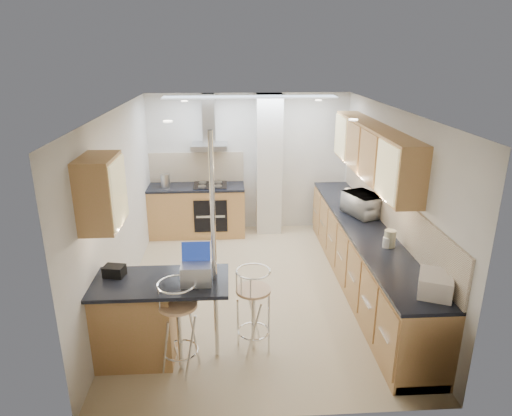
{
  "coord_description": "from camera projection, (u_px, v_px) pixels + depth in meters",
  "views": [
    {
      "loc": [
        -0.36,
        -5.72,
        3.21
      ],
      "look_at": [
        -0.0,
        0.2,
        1.14
      ],
      "focal_mm": 32.0,
      "sensor_mm": 36.0,
      "label": 1
    }
  ],
  "objects": [
    {
      "name": "ground",
      "position": [
        257.0,
        289.0,
        6.47
      ],
      "size": [
        4.8,
        4.8,
        0.0
      ],
      "primitive_type": "plane",
      "color": "#CBAF87",
      "rests_on": "ground"
    },
    {
      "name": "room_shell",
      "position": [
        279.0,
        176.0,
        6.33
      ],
      "size": [
        3.64,
        4.84,
        2.51
      ],
      "color": "silver",
      "rests_on": "ground"
    },
    {
      "name": "right_counter",
      "position": [
        363.0,
        256.0,
        6.4
      ],
      "size": [
        0.63,
        4.4,
        0.92
      ],
      "color": "#AC8744",
      "rests_on": "ground"
    },
    {
      "name": "back_counter",
      "position": [
        197.0,
        210.0,
        8.24
      ],
      "size": [
        1.7,
        0.63,
        0.92
      ],
      "color": "#AC8744",
      "rests_on": "ground"
    },
    {
      "name": "peninsula",
      "position": [
        161.0,
        319.0,
        4.88
      ],
      "size": [
        1.47,
        0.72,
        0.94
      ],
      "color": "#AC8744",
      "rests_on": "ground"
    },
    {
      "name": "microwave",
      "position": [
        363.0,
        204.0,
        6.62
      ],
      "size": [
        0.58,
        0.68,
        0.32
      ],
      "primitive_type": "imported",
      "rotation": [
        0.0,
        0.0,
        1.95
      ],
      "color": "silver",
      "rests_on": "right_counter"
    },
    {
      "name": "laptop",
      "position": [
        196.0,
        274.0,
        4.65
      ],
      "size": [
        0.31,
        0.23,
        0.21
      ],
      "primitive_type": "cube",
      "rotation": [
        0.0,
        0.0,
        0.01
      ],
      "color": "#A9ACB1",
      "rests_on": "peninsula"
    },
    {
      "name": "bag",
      "position": [
        114.0,
        271.0,
        4.81
      ],
      "size": [
        0.24,
        0.19,
        0.12
      ],
      "primitive_type": "cube",
      "rotation": [
        0.0,
        0.0,
        -0.21
      ],
      "color": "black",
      "rests_on": "peninsula"
    },
    {
      "name": "bar_stool_near",
      "position": [
        179.0,
        327.0,
        4.68
      ],
      "size": [
        0.45,
        0.45,
        1.03
      ],
      "primitive_type": null,
      "rotation": [
        0.0,
        0.0,
        -0.07
      ],
      "color": "tan",
      "rests_on": "ground"
    },
    {
      "name": "bar_stool_end",
      "position": [
        253.0,
        310.0,
        5.02
      ],
      "size": [
        0.57,
        0.57,
        0.99
      ],
      "primitive_type": null,
      "rotation": [
        0.0,
        0.0,
        0.75
      ],
      "color": "tan",
      "rests_on": "ground"
    },
    {
      "name": "jar_a",
      "position": [
        352.0,
        201.0,
        7.01
      ],
      "size": [
        0.14,
        0.14,
        0.18
      ],
      "primitive_type": "cylinder",
      "rotation": [
        0.0,
        0.0,
        -0.21
      ],
      "color": "beige",
      "rests_on": "right_counter"
    },
    {
      "name": "jar_b",
      "position": [
        348.0,
        193.0,
        7.42
      ],
      "size": [
        0.13,
        0.13,
        0.16
      ],
      "primitive_type": "cylinder",
      "rotation": [
        0.0,
        0.0,
        -0.25
      ],
      "color": "beige",
      "rests_on": "right_counter"
    },
    {
      "name": "jar_c",
      "position": [
        390.0,
        239.0,
        5.57
      ],
      "size": [
        0.15,
        0.15,
        0.21
      ],
      "primitive_type": "cylinder",
      "rotation": [
        0.0,
        0.0,
        0.09
      ],
      "color": "#B5B291",
      "rests_on": "right_counter"
    },
    {
      "name": "jar_d",
      "position": [
        387.0,
        242.0,
        5.56
      ],
      "size": [
        0.12,
        0.12,
        0.13
      ],
      "primitive_type": "cylinder",
      "rotation": [
        0.0,
        0.0,
        -0.24
      ],
      "color": "silver",
      "rests_on": "right_counter"
    },
    {
      "name": "bread_bin",
      "position": [
        435.0,
        284.0,
        4.49
      ],
      "size": [
        0.45,
        0.49,
        0.21
      ],
      "primitive_type": "cube",
      "rotation": [
        0.0,
        0.0,
        -0.42
      ],
      "color": "beige",
      "rests_on": "right_counter"
    },
    {
      "name": "kettle",
      "position": [
        165.0,
        181.0,
        7.96
      ],
      "size": [
        0.16,
        0.16,
        0.24
      ],
      "primitive_type": "cylinder",
      "color": "#AAADAE",
      "rests_on": "back_counter"
    }
  ]
}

